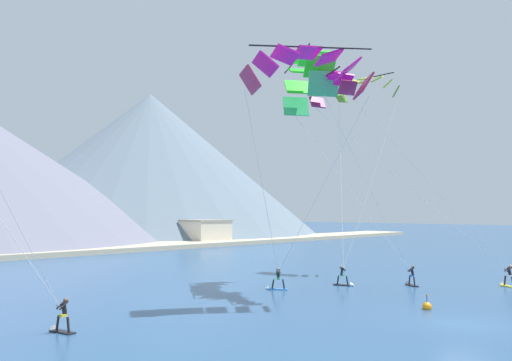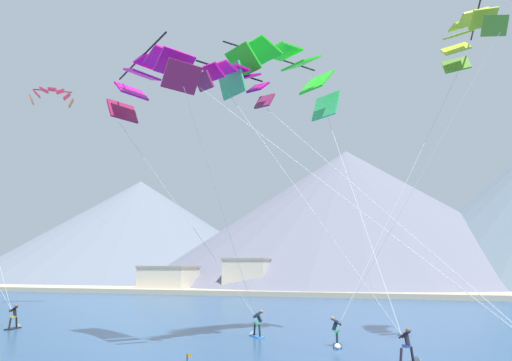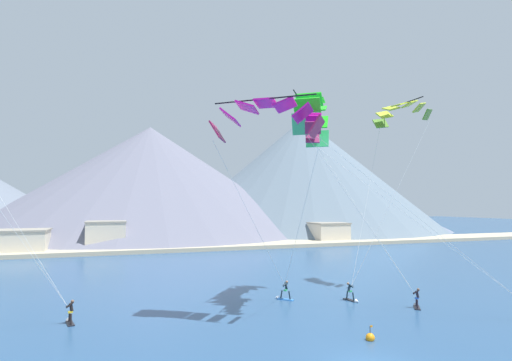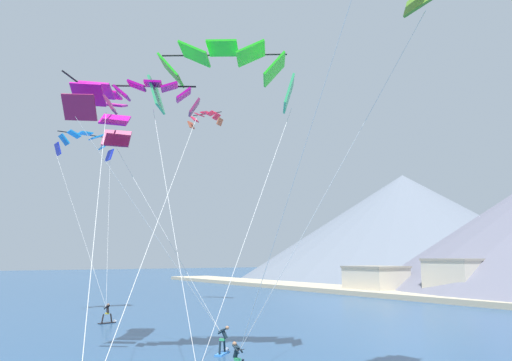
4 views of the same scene
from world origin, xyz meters
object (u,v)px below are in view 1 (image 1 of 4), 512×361
Objects in this scene: parafoil_kite_near_trail at (334,88)px; parafoil_kite_far_right at (307,67)px; kitesurfer_near_trail at (507,279)px; kitesurfer_mid_center at (411,279)px; parafoil_kite_near_lead at (367,87)px; race_marker_buoy at (427,307)px; kitesurfer_far_right at (275,283)px; kitesurfer_near_lead at (345,280)px; parafoil_kite_mid_center at (308,77)px; kitesurfer_far_left at (60,322)px.

parafoil_kite_near_trail is 4.92m from parafoil_kite_far_right.
kitesurfer_near_trail is 0.12× the size of parafoil_kite_far_right.
parafoil_kite_near_trail is at bearing 173.01° from kitesurfer_mid_center.
parafoil_kite_far_right is at bearing -163.30° from parafoil_kite_near_trail.
parafoil_kite_near_lead is 1.21× the size of parafoil_kite_far_right.
kitesurfer_mid_center is 19.54m from parafoil_kite_far_right.
parafoil_kite_near_lead is 17.32× the size of race_marker_buoy.
parafoil_kite_far_right is (-4.13, -6.53, 14.28)m from kitesurfer_far_right.
race_marker_buoy is (0.84, -11.56, -0.33)m from kitesurfer_far_right.
race_marker_buoy is at bearing -116.61° from kitesurfer_near_lead.
kitesurfer_mid_center is 17.93m from parafoil_kite_mid_center.
parafoil_kite_far_right is (12.94, -5.06, 14.27)m from kitesurfer_far_left.
kitesurfer_near_trail reaches higher than race_marker_buoy.
kitesurfer_near_lead is 1.06× the size of kitesurfer_far_right.
parafoil_kite_mid_center is 19.07m from race_marker_buoy.
kitesurfer_mid_center is at bearing -43.30° from kitesurfer_near_lead.
kitesurfer_near_trail is 0.99× the size of kitesurfer_far_left.
race_marker_buoy is at bearing -85.82° from kitesurfer_far_right.
race_marker_buoy is (-8.32, -5.39, -0.30)m from kitesurfer_mid_center.
kitesurfer_far_left is 0.10× the size of parafoil_kite_near_lead.
kitesurfer_near_lead is at bearing -25.65° from kitesurfer_far_right.
kitesurfer_near_trail is 13.19m from race_marker_buoy.
kitesurfer_near_trail reaches higher than kitesurfer_mid_center.
kitesurfer_far_right is at bearing 94.18° from race_marker_buoy.
kitesurfer_near_lead is 10.06m from race_marker_buoy.
parafoil_kite_near_lead is at bearing 93.70° from kitesurfer_near_trail.
parafoil_kite_mid_center is at bearing 82.37° from race_marker_buoy.
kitesurfer_near_trail is 20.55m from parafoil_kite_near_trail.
parafoil_kite_mid_center reaches higher than kitesurfer_near_trail.
kitesurfer_far_right is at bearing 4.90° from kitesurfer_far_left.
kitesurfer_near_trail is 18.31m from kitesurfer_far_right.
parafoil_kite_near_trail is (-13.45, 6.67, 14.03)m from kitesurfer_near_trail.
parafoil_kite_mid_center is at bearing -171.36° from parafoil_kite_near_lead.
parafoil_kite_far_right is at bearing -141.69° from parafoil_kite_mid_center.
race_marker_buoy is at bearing -87.61° from parafoil_kite_near_trail.
kitesurfer_far_left is 34.98m from parafoil_kite_near_lead.
race_marker_buoy is (-13.18, 0.22, -0.38)m from kitesurfer_near_trail.
kitesurfer_near_trail is 0.12× the size of parafoil_kite_near_trail.
parafoil_kite_near_lead reaches higher than kitesurfer_mid_center.
parafoil_kite_near_trail is (-12.68, -5.26, -3.29)m from parafoil_kite_near_lead.
kitesurfer_near_lead is at bearing -161.03° from parafoil_kite_near_lead.
kitesurfer_near_lead is at bearing -2.82° from kitesurfer_far_left.
parafoil_kite_near_lead is 24.58m from race_marker_buoy.
kitesurfer_near_lead is at bearing 28.07° from parafoil_kite_near_trail.
kitesurfer_far_left is 1.06× the size of kitesurfer_far_right.
parafoil_kite_far_right reaches higher than kitesurfer_near_trail.
parafoil_kite_near_trail is (-4.77, -2.54, 14.10)m from kitesurfer_near_lead.
parafoil_kite_near_trail reaches higher than kitesurfer_near_lead.
kitesurfer_far_right is 14.99m from parafoil_kite_near_trail.
kitesurfer_near_trail is 21.05m from parafoil_kite_near_lead.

